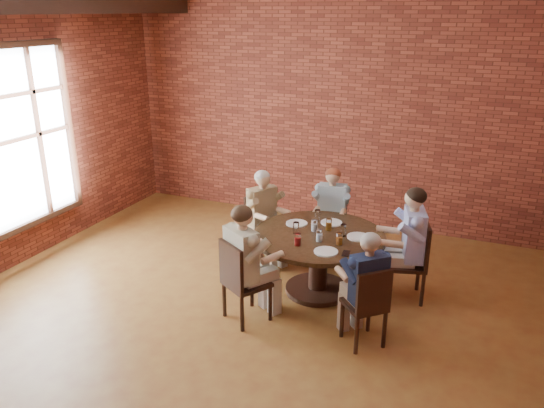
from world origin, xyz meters
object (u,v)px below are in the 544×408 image
at_px(chair_b, 331,222).
at_px(diner_b, 331,214).
at_px(chair_a, 414,258).
at_px(chair_d, 240,279).
at_px(diner_e, 365,289).
at_px(chair_e, 368,304).
at_px(dining_table, 319,251).
at_px(diner_d, 246,264).
at_px(smartphone, 346,253).
at_px(diner_a, 407,244).
at_px(chair_c, 261,225).
at_px(diner_c, 264,217).

height_order(chair_b, diner_b, diner_b).
distance_m(chair_a, chair_d, 2.03).
relative_size(diner_b, diner_e, 1.02).
height_order(chair_e, diner_e, diner_e).
bearing_deg(dining_table, chair_a, 15.78).
height_order(diner_b, chair_e, diner_b).
height_order(chair_a, diner_d, diner_d).
height_order(diner_e, smartphone, diner_e).
bearing_deg(smartphone, diner_a, 43.50).
bearing_deg(chair_c, smartphone, -94.28).
xyz_separation_m(chair_a, chair_e, (-0.26, -1.15, -0.03)).
bearing_deg(diner_b, chair_d, -111.04).
distance_m(diner_a, diner_c, 1.91).
bearing_deg(diner_d, chair_a, -112.24).
distance_m(chair_a, chair_b, 1.43).
bearing_deg(dining_table, chair_c, 150.34).
height_order(dining_table, chair_d, chair_d).
bearing_deg(chair_e, chair_a, -145.45).
bearing_deg(diner_a, smartphone, -54.99).
relative_size(diner_a, diner_b, 1.08).
distance_m(diner_c, diner_d, 1.44).
xyz_separation_m(dining_table, diner_e, (0.74, -0.81, 0.08)).
xyz_separation_m(chair_b, chair_e, (0.95, -1.91, -0.01)).
bearing_deg(chair_b, diner_b, -90.00).
distance_m(dining_table, diner_d, 1.01).
xyz_separation_m(diner_a, diner_e, (-0.22, -1.08, -0.07)).
height_order(chair_b, chair_d, chair_d).
relative_size(chair_b, diner_c, 0.71).
bearing_deg(smartphone, chair_d, -158.97).
bearing_deg(dining_table, diner_b, 98.61).
relative_size(chair_a, diner_b, 0.76).
bearing_deg(chair_c, diner_b, -33.55).
distance_m(chair_d, diner_d, 0.18).
xyz_separation_m(diner_d, diner_e, (1.27, 0.05, -0.05)).
bearing_deg(diner_c, diner_d, -134.32).
bearing_deg(dining_table, chair_b, 98.61).
height_order(diner_b, diner_c, diner_c).
distance_m(dining_table, chair_a, 1.09).
distance_m(chair_e, diner_e, 0.15).
xyz_separation_m(diner_d, chair_e, (1.32, -0.00, -0.18)).
xyz_separation_m(chair_a, diner_d, (-1.58, -1.15, 0.15)).
distance_m(chair_c, diner_c, 0.16).
bearing_deg(diner_b, dining_table, -90.00).
xyz_separation_m(chair_a, diner_c, (-1.97, 0.23, 0.11)).
distance_m(chair_d, diner_e, 1.32).
relative_size(chair_b, chair_d, 0.95).
distance_m(chair_c, smartphone, 1.72).
relative_size(diner_a, smartphone, 9.03).
bearing_deg(chair_b, chair_d, -110.30).
xyz_separation_m(chair_e, smartphone, (-0.36, 0.47, 0.28)).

